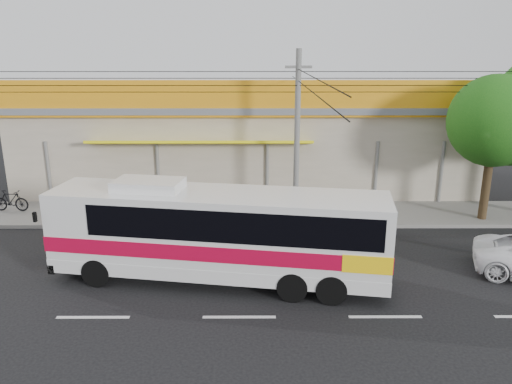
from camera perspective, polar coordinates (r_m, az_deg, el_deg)
ground at (r=16.27m, az=-1.67°, el=-9.64°), size 120.00×120.00×0.00m
sidewalk at (r=21.79m, az=-1.28°, el=-2.52°), size 30.00×3.20×0.15m
lane_markings at (r=14.06m, az=-1.93°, el=-14.11°), size 50.00×0.12×0.01m
storefront_building at (r=26.60m, az=-1.10°, el=5.91°), size 22.60×9.20×5.70m
coach_bus at (r=15.37m, az=-3.79°, el=-4.32°), size 10.58×3.84×3.19m
motorbike_red at (r=22.17m, az=-20.77°, el=-1.71°), size 1.93×0.69×1.01m
motorbike_dark at (r=24.31m, az=-26.24°, el=-0.88°), size 1.61×0.57×0.95m
utility_pole at (r=20.13m, az=4.85°, el=12.55°), size 34.00×14.00×7.04m
tree_near at (r=22.20m, az=25.92°, el=6.97°), size 3.68×3.68×6.10m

